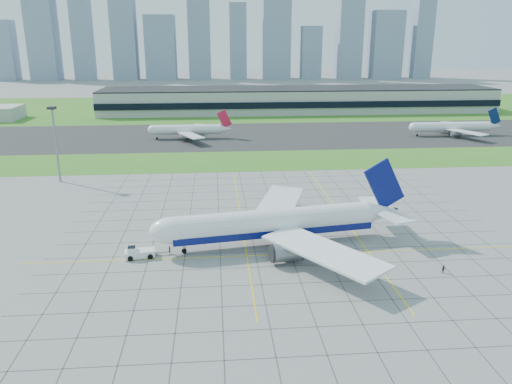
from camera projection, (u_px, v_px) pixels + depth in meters
ground at (289, 251)px, 115.43m from camera, size 1400.00×1400.00×0.00m
grass_median at (256, 161)px, 201.15m from camera, size 700.00×35.00×0.04m
asphalt_taxiway at (247, 135)px, 253.54m from camera, size 700.00×75.00×0.04m
grass_far at (237, 107)px, 358.32m from camera, size 700.00×145.00×0.04m
apron_markings at (285, 233)px, 126.02m from camera, size 120.00×130.00×0.03m
terminal at (298, 100)px, 335.26m from camera, size 260.00×43.00×15.80m
light_mast at (55, 135)px, 167.00m from camera, size 2.50×2.50×25.60m
city_skyline at (219, 28)px, 592.68m from camera, size 523.00×32.40×160.00m
airliner at (275, 223)px, 117.50m from camera, size 62.10×62.47×19.64m
pushback_tug at (138, 253)px, 111.59m from camera, size 9.67×4.17×2.65m
crew_near at (170, 250)px, 113.50m from camera, size 0.70×0.81×1.88m
crew_far at (444, 269)px, 104.13m from camera, size 0.99×0.83×1.80m
distant_jet_1 at (188, 129)px, 244.43m from camera, size 38.75×42.66×14.08m
distant_jet_2 at (453, 127)px, 252.21m from camera, size 45.34×42.66×14.08m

